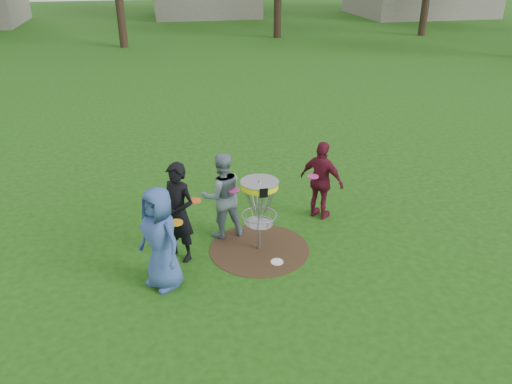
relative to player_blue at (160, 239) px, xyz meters
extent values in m
plane|color=#19470F|center=(1.71, 0.71, -0.86)|extent=(100.00, 100.00, 0.00)
cylinder|color=#47331E|center=(1.71, 0.71, -0.85)|extent=(1.80, 1.80, 0.01)
imported|color=#355192|center=(0.00, 0.00, 0.00)|extent=(0.94, 1.00, 1.71)
imported|color=black|center=(0.32, 0.74, 0.03)|extent=(0.76, 0.75, 1.77)
imported|color=gray|center=(1.15, 1.36, -0.03)|extent=(0.88, 0.73, 1.64)
imported|color=maroon|center=(3.15, 1.65, -0.06)|extent=(0.91, 0.95, 1.59)
cylinder|color=white|center=(1.92, 0.23, -0.85)|extent=(0.22, 0.22, 0.02)
cylinder|color=#9EA0A5|center=(1.71, 0.71, -0.17)|extent=(0.05, 0.05, 1.38)
cylinder|color=yellow|center=(1.71, 0.71, 0.42)|extent=(0.64, 0.64, 0.10)
cylinder|color=#9EA0A5|center=(1.71, 0.71, 0.48)|extent=(0.66, 0.66, 0.01)
cube|color=black|center=(1.71, 0.39, 0.42)|extent=(0.14, 0.02, 0.16)
torus|color=#9EA0A5|center=(1.71, 0.71, -0.16)|extent=(0.62, 0.62, 0.02)
torus|color=#9EA0A5|center=(1.71, 0.71, -0.32)|extent=(0.50, 0.50, 0.02)
cylinder|color=#9EA0A5|center=(1.71, 0.71, -0.33)|extent=(0.44, 0.44, 0.01)
cylinder|color=orange|center=(0.26, 0.11, 0.19)|extent=(0.22, 0.22, 0.02)
cylinder|color=#FF4D15|center=(0.60, 0.73, 0.23)|extent=(0.22, 0.22, 0.02)
cylinder|color=#FF43B7|center=(1.33, 1.15, 0.15)|extent=(0.22, 0.22, 0.02)
cylinder|color=#D93991|center=(2.92, 1.50, 0.12)|extent=(0.22, 0.22, 0.02)
cylinder|color=#38281C|center=(-1.29, 22.21, 1.45)|extent=(0.46, 0.46, 4.62)
cylinder|color=#38281C|center=(7.71, 23.71, 1.03)|extent=(0.46, 0.46, 3.78)
camera|label=1|loc=(0.11, -6.73, 4.01)|focal=35.00mm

